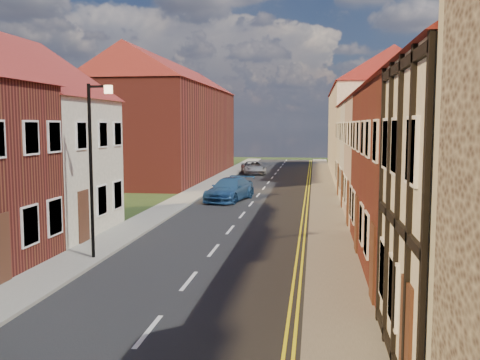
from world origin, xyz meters
TOP-DOWN VIEW (x-y plane):
  - road at (0.00, 30.00)m, footprint 7.00×90.00m
  - pavement_left at (-4.40, 30.00)m, footprint 1.80×90.00m
  - pavement_right at (4.40, 30.00)m, footprint 1.80×90.00m
  - cottage_r_cream_mid at (9.30, 23.50)m, footprint 8.30×5.20m
  - cottage_r_pink at (9.30, 28.90)m, footprint 8.30×6.00m
  - cottage_r_white_far at (9.30, 34.30)m, footprint 8.30×5.20m
  - cottage_r_cream_far at (9.30, 39.70)m, footprint 8.30×6.00m
  - cottage_l_pink at (-9.30, 23.85)m, footprint 8.30×6.30m
  - block_right_far at (9.30, 55.00)m, footprint 8.30×24.20m
  - block_left_far at (-9.30, 50.00)m, footprint 8.30×24.20m
  - lamppost at (-3.81, 20.00)m, footprint 0.88×0.15m
  - car_far at (-1.50, 35.27)m, footprint 3.00×5.21m
  - car_distant at (-2.09, 53.36)m, footprint 3.01×4.81m

SIDE VIEW (x-z plane):
  - road at x=0.00m, z-range 0.00..0.02m
  - pavement_left at x=-4.40m, z-range 0.00..0.12m
  - pavement_right at x=4.40m, z-range 0.00..0.12m
  - car_distant at x=-2.09m, z-range 0.00..1.24m
  - car_far at x=-1.50m, z-range 0.00..1.42m
  - lamppost at x=-3.81m, z-range 0.54..6.54m
  - cottage_l_pink at x=-9.30m, z-range -0.03..8.77m
  - cottage_r_pink at x=9.30m, z-range -0.03..8.97m
  - cottage_r_cream_far at x=9.30m, z-range -0.03..8.97m
  - cottage_r_cream_mid at x=9.30m, z-range -0.02..8.98m
  - cottage_r_white_far at x=9.30m, z-range -0.02..8.98m
  - block_right_far at x=9.30m, z-range 0.04..10.54m
  - block_left_far at x=-9.30m, z-range 0.04..10.54m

